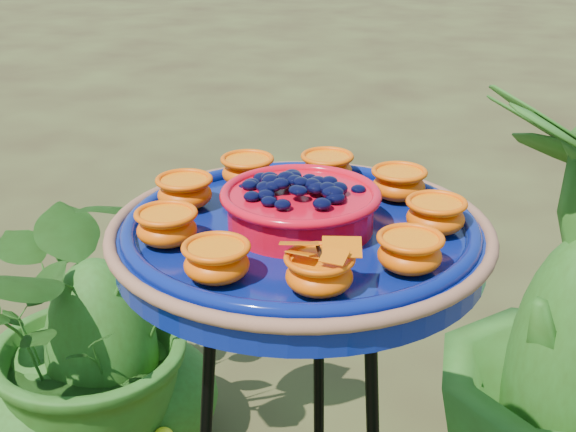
# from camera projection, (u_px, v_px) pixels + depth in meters

# --- Properties ---
(feeder_dish) EXTENTS (0.51, 0.51, 0.11)m
(feeder_dish) POSITION_uv_depth(u_px,v_px,m) (300.00, 229.00, 1.05)
(feeder_dish) COLOR navy
(feeder_dish) RESTS_ON tripod_stand
(shrub_back_left) EXTENTS (0.98, 0.96, 0.83)m
(shrub_back_left) POSITION_uv_depth(u_px,v_px,m) (98.00, 316.00, 1.99)
(shrub_back_left) COLOR #264C14
(shrub_back_left) RESTS_ON ground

